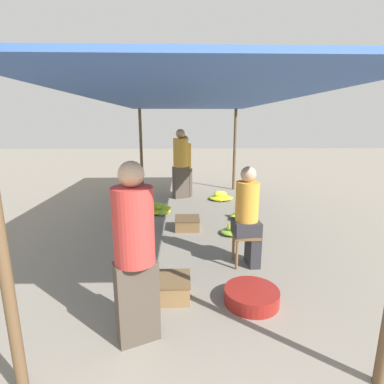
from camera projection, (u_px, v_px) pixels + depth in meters
The scene contains 17 objects.
canopy_post_front_left at pixel (1, 249), 1.89m from camera, with size 0.08×0.08×2.23m, color brown.
canopy_post_back_left at pixel (141, 150), 8.23m from camera, with size 0.08×0.08×2.23m, color brown.
canopy_post_back_right at pixel (235, 150), 8.30m from camera, with size 0.08×0.08×2.23m, color brown.
canopy_tarp at pixel (191, 99), 4.83m from camera, with size 2.99×6.91×0.04m, color #33569E.
vendor_foreground at pixel (135, 252), 2.50m from camera, with size 0.45×0.45×1.60m.
stool at pixel (246, 240), 4.00m from camera, with size 0.34×0.34×0.44m.
vendor_seated at pixel (248, 215), 3.91m from camera, with size 0.37×0.37×1.34m.
basin_black at pixel (252, 296), 3.19m from camera, with size 0.58×0.58×0.16m.
banana_pile_left_0 at pixel (138, 224), 5.41m from camera, with size 0.50×0.50×0.26m.
banana_pile_left_1 at pixel (160, 209), 6.30m from camera, with size 0.53×0.50×0.25m.
banana_pile_right_0 at pixel (220, 197), 7.39m from camera, with size 0.58×0.57×0.22m.
banana_pile_right_1 at pixel (235, 230), 5.15m from camera, with size 0.50×0.41×0.21m.
banana_pile_right_2 at pixel (242, 214), 5.96m from camera, with size 0.52×0.43×0.25m.
crate_near at pixel (187, 223), 5.39m from camera, with size 0.44×0.44×0.21m.
crate_mid at pixel (171, 287), 3.29m from camera, with size 0.42×0.42×0.23m.
shopper_walking_mid at pixel (181, 163), 7.42m from camera, with size 0.48×0.48×1.71m.
shopper_walking_far at pixel (185, 165), 7.59m from camera, with size 0.42×0.42×1.56m.
Camera 1 is at (-0.14, -1.49, 1.90)m, focal length 28.00 mm.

